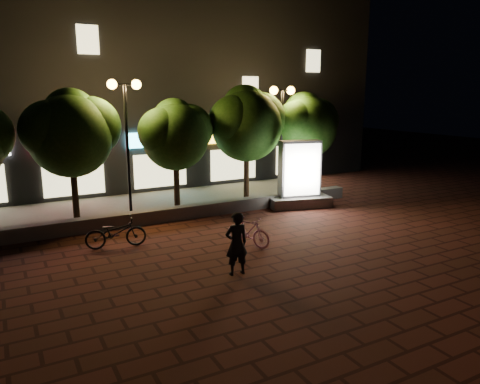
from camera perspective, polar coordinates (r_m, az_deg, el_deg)
ground at (r=14.10m, az=-2.00°, el=-7.38°), size 80.00×80.00×0.00m
retaining_wall at (r=17.54m, az=-7.84°, el=-2.65°), size 16.00×0.45×0.50m
sidewalk at (r=19.88m, az=-10.38°, el=-1.57°), size 16.00×5.00×0.08m
building_block at (r=25.57m, az=-15.51°, el=12.48°), size 28.00×8.12×11.30m
tree_left at (r=17.57m, az=-20.54°, el=7.30°), size 3.60×3.00×4.89m
tree_mid at (r=18.57m, az=-8.12°, el=7.48°), size 3.24×2.70×4.50m
tree_right at (r=19.93m, az=0.89°, el=8.94°), size 3.72×3.10×5.07m
tree_far_right at (r=21.69m, az=8.36°, el=8.57°), size 3.48×2.90×4.76m
street_lamp_left at (r=17.66m, az=-14.23°, el=9.62°), size 1.26×0.36×5.18m
street_lamp_right at (r=20.55m, az=5.32°, el=9.91°), size 1.26×0.36×4.98m
ad_kiosk at (r=19.38m, az=7.49°, el=1.51°), size 2.85×1.90×2.83m
scooter_pink at (r=14.35m, az=1.02°, el=-4.99°), size 1.11×1.63×0.96m
rider at (r=12.03m, az=-0.44°, el=-6.53°), size 0.66×0.46×1.74m
scooter_parked at (r=14.72m, az=-15.43°, el=-4.95°), size 1.96×0.96×0.98m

